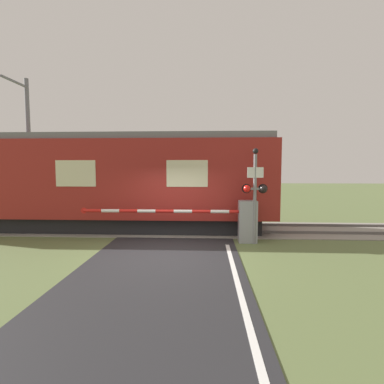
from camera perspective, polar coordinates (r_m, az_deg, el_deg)
ground_plane at (r=8.85m, az=-4.70°, el=-11.61°), size 80.00×80.00×0.00m
track_bed at (r=12.18m, az=-2.58°, el=-6.97°), size 36.00×3.20×0.13m
train at (r=12.77m, az=-18.58°, el=1.92°), size 14.43×2.92×3.75m
crossing_barrier at (r=10.08m, az=8.11°, el=-5.26°), size 5.93×0.44×1.39m
signal_post at (r=9.83m, az=11.90°, el=0.41°), size 0.82×0.26×3.10m
catenary_pole at (r=16.67m, az=-28.70°, el=7.65°), size 0.20×1.90×6.73m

